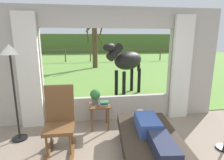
% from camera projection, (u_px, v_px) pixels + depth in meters
% --- Properties ---
extents(back_wall_with_window, '(5.20, 0.12, 2.55)m').
position_uv_depth(back_wall_with_window, '(109.00, 67.00, 4.19)').
color(back_wall_with_window, '#ADA599').
rests_on(back_wall_with_window, ground_plane).
extents(curtain_panel_left, '(0.44, 0.10, 2.40)m').
position_uv_depth(curtain_panel_left, '(29.00, 72.00, 3.81)').
color(curtain_panel_left, silver).
rests_on(curtain_panel_left, ground_plane).
extents(curtain_panel_right, '(0.44, 0.10, 2.40)m').
position_uv_depth(curtain_panel_right, '(181.00, 68.00, 4.31)').
color(curtain_panel_right, silver).
rests_on(curtain_panel_right, ground_plane).
extents(outdoor_pasture_lawn, '(36.00, 21.68, 0.02)m').
position_uv_depth(outdoor_pasture_lawn, '(91.00, 62.00, 14.97)').
color(outdoor_pasture_lawn, olive).
rests_on(outdoor_pasture_lawn, ground_plane).
extents(distant_hill_ridge, '(36.00, 2.00, 2.40)m').
position_uv_depth(distant_hill_ridge, '(87.00, 44.00, 24.19)').
color(distant_hill_ridge, '#4E6931').
rests_on(distant_hill_ridge, ground_plane).
extents(recliner_sofa, '(1.07, 1.79, 0.42)m').
position_uv_depth(recliner_sofa, '(150.00, 146.00, 2.92)').
color(recliner_sofa, black).
rests_on(recliner_sofa, ground_plane).
extents(reclining_person, '(0.40, 1.44, 0.22)m').
position_uv_depth(reclining_person, '(152.00, 130.00, 2.80)').
color(reclining_person, '#334C8C').
rests_on(reclining_person, recliner_sofa).
extents(rocking_chair, '(0.49, 0.69, 1.12)m').
position_uv_depth(rocking_chair, '(60.00, 120.00, 3.12)').
color(rocking_chair, brown).
rests_on(rocking_chair, ground_plane).
extents(side_table, '(0.44, 0.44, 0.52)m').
position_uv_depth(side_table, '(100.00, 109.00, 3.92)').
color(side_table, brown).
rests_on(side_table, ground_plane).
extents(potted_plant, '(0.22, 0.22, 0.32)m').
position_uv_depth(potted_plant, '(95.00, 96.00, 3.90)').
color(potted_plant, '#4C5156').
rests_on(potted_plant, side_table).
extents(book_stack, '(0.19, 0.17, 0.09)m').
position_uv_depth(book_stack, '(104.00, 103.00, 3.85)').
color(book_stack, beige).
rests_on(book_stack, side_table).
extents(floor_lamp_left, '(0.32, 0.32, 1.79)m').
position_uv_depth(floor_lamp_left, '(11.00, 64.00, 3.22)').
color(floor_lamp_left, black).
rests_on(floor_lamp_left, ground_plane).
extents(horse, '(1.63, 1.41, 1.73)m').
position_uv_depth(horse, '(127.00, 61.00, 6.03)').
color(horse, black).
rests_on(horse, outdoor_pasture_lawn).
extents(pasture_tree, '(1.21, 1.24, 3.43)m').
position_uv_depth(pasture_tree, '(95.00, 45.00, 11.71)').
color(pasture_tree, '#4C3823').
rests_on(pasture_tree, outdoor_pasture_lawn).
extents(pasture_fence_line, '(16.10, 0.10, 1.10)m').
position_uv_depth(pasture_fence_line, '(90.00, 53.00, 15.01)').
color(pasture_fence_line, brown).
rests_on(pasture_fence_line, outdoor_pasture_lawn).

